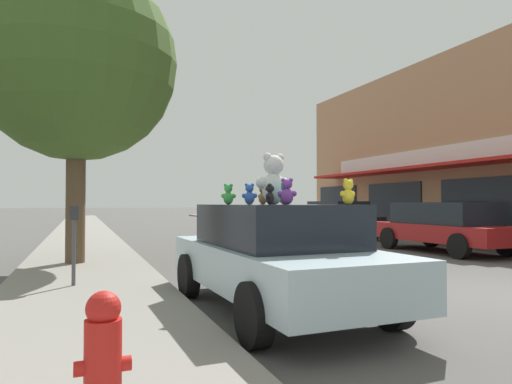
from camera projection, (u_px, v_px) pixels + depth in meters
The scene contains 17 objects.
ground_plane at pixel (512, 296), 7.16m from camera, with size 260.00×260.00×0.00m, color #514F4C.
sidewalk_near at pixel (89, 331), 4.92m from camera, with size 2.59×90.00×0.14m.
plush_art_car at pixel (275, 254), 6.14m from camera, with size 2.01×4.31×1.44m.
teddy_bear_giant at pixel (274, 180), 6.60m from camera, with size 0.56×0.36×0.75m.
teddy_bear_brown at pixel (263, 195), 6.84m from camera, with size 0.16×0.22×0.29m.
teddy_bear_green at pixel (228, 194), 6.08m from camera, with size 0.21×0.17×0.28m.
teddy_bear_teal at pixel (285, 194), 6.31m from camera, with size 0.23×0.16×0.31m.
teddy_bear_pink at pixel (284, 193), 6.85m from camera, with size 0.27×0.18×0.36m.
teddy_bear_blue at pixel (249, 194), 6.13m from camera, with size 0.22×0.16×0.29m.
teddy_bear_yellow at pixel (348, 192), 5.38m from camera, with size 0.23×0.16×0.31m.
teddy_bear_purple at pixel (287, 192), 6.16m from camera, with size 0.27×0.21×0.36m.
teddy_bear_black at pixel (270, 194), 5.71m from camera, with size 0.17×0.19×0.27m.
parked_car_far_center at pixel (443, 225), 13.44m from camera, with size 1.88×4.65×1.47m.
parked_car_far_right at pixel (337, 218), 18.99m from camera, with size 1.86×4.32×1.52m.
street_tree at pixel (77, 63), 10.14m from camera, with size 4.41×4.41×6.66m.
fire_hydrant at pixel (103, 357), 2.73m from camera, with size 0.33×0.22×0.79m.
parking_meter at pixel (74, 235), 7.28m from camera, with size 0.14×0.10×1.27m.
Camera 1 is at (-6.34, -5.27, 1.46)m, focal length 32.00 mm.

